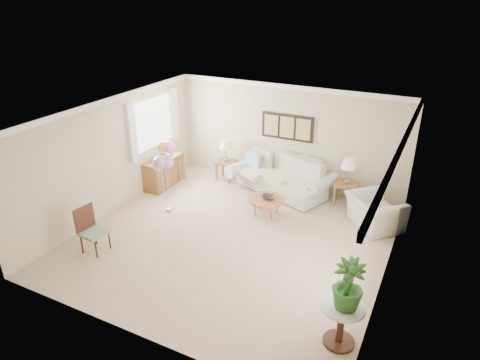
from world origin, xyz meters
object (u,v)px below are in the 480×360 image
(armchair, at_px, (375,212))
(balloon_cluster, at_px, (164,157))
(coffee_table, at_px, (266,200))
(accent_chair, at_px, (91,229))
(sofa, at_px, (282,178))

(armchair, xyz_separation_m, balloon_cluster, (-4.32, -1.46, 1.01))
(coffee_table, relative_size, accent_chair, 0.87)
(armchair, height_order, accent_chair, accent_chair)
(coffee_table, distance_m, accent_chair, 3.74)
(coffee_table, bearing_deg, armchair, 14.04)
(sofa, xyz_separation_m, armchair, (2.41, -0.73, -0.02))
(sofa, bearing_deg, armchair, -16.91)
(balloon_cluster, bearing_deg, coffee_table, 23.37)
(armchair, relative_size, balloon_cluster, 0.62)
(accent_chair, bearing_deg, sofa, 60.59)
(armchair, bearing_deg, sofa, 28.93)
(coffee_table, relative_size, balloon_cluster, 0.47)
(sofa, relative_size, accent_chair, 2.99)
(accent_chair, distance_m, balloon_cluster, 2.15)
(armchair, distance_m, accent_chair, 5.81)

